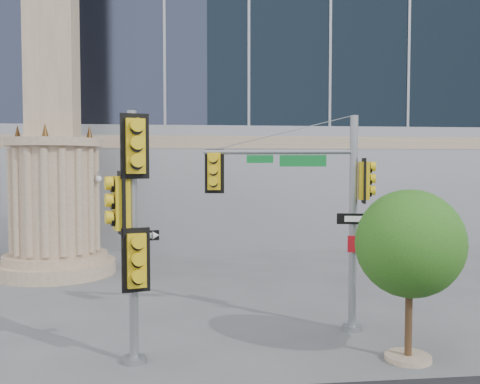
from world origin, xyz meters
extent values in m
plane|color=#545456|center=(0.00, 0.00, 0.00)|extent=(120.00, 120.00, 0.00)
cylinder|color=gray|center=(-6.00, 9.00, 0.25)|extent=(4.40, 4.40, 0.50)
cylinder|color=gray|center=(-6.00, 9.00, 0.65)|extent=(3.80, 3.80, 0.30)
cylinder|color=gray|center=(-6.00, 9.00, 2.80)|extent=(3.00, 3.00, 4.00)
cylinder|color=gray|center=(-6.00, 9.00, 4.95)|extent=(3.50, 3.50, 0.30)
cone|color=#472D14|center=(-4.70, 9.00, 5.35)|extent=(0.24, 0.24, 0.50)
cone|color=#472D14|center=(-7.30, 9.00, 5.35)|extent=(0.24, 0.24, 0.50)
cylinder|color=slate|center=(2.91, 1.11, 0.05)|extent=(0.50, 0.50, 0.11)
cylinder|color=slate|center=(2.91, 1.11, 2.67)|extent=(0.20, 0.20, 5.35)
cylinder|color=slate|center=(1.09, 1.52, 4.46)|extent=(3.68, 0.94, 0.12)
cube|color=#0C6C28|center=(1.69, 1.37, 4.23)|extent=(1.14, 0.29, 0.29)
cube|color=yellow|center=(-0.48, 1.88, 3.97)|extent=(0.53, 0.35, 1.11)
cube|color=yellow|center=(3.16, 1.06, 3.74)|extent=(0.35, 0.53, 1.11)
cube|color=black|center=(2.89, 0.99, 2.81)|extent=(0.81, 0.21, 0.27)
cube|color=#A20F18|center=(2.89, 0.99, 2.18)|extent=(0.28, 0.09, 0.41)
cylinder|color=slate|center=(-2.32, -0.51, 0.06)|extent=(0.50, 0.50, 0.13)
cylinder|color=slate|center=(-2.32, -0.51, 2.62)|extent=(0.19, 0.19, 5.24)
cube|color=yellow|center=(-2.26, -0.73, 4.51)|extent=(0.64, 0.45, 1.31)
cube|color=yellow|center=(-2.54, -0.57, 3.36)|extent=(0.45, 0.64, 1.31)
cube|color=yellow|center=(-2.26, -0.73, 2.20)|extent=(0.64, 0.45, 1.31)
cube|color=black|center=(-2.11, -0.57, 2.67)|extent=(0.63, 0.22, 0.21)
cylinder|color=gray|center=(3.43, -1.03, 0.05)|extent=(0.97, 0.97, 0.11)
cylinder|color=#382314|center=(3.43, -1.03, 0.97)|extent=(0.15, 0.15, 1.95)
sphere|color=#215B14|center=(3.43, -1.03, 2.49)|extent=(2.27, 2.27, 2.27)
sphere|color=#215B14|center=(3.91, -0.76, 2.16)|extent=(1.41, 1.41, 1.41)
sphere|color=#215B14|center=(3.05, -1.30, 2.22)|extent=(1.19, 1.19, 1.19)
camera|label=1|loc=(-1.39, -11.66, 4.15)|focal=40.00mm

